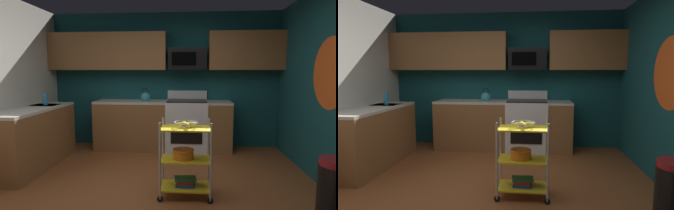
{
  "view_description": "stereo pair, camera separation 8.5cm",
  "coord_description": "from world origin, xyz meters",
  "views": [
    {
      "loc": [
        0.52,
        -3.05,
        1.48
      ],
      "look_at": [
        0.23,
        0.43,
        1.05
      ],
      "focal_mm": 29.65,
      "sensor_mm": 36.0,
      "label": 1
    },
    {
      "loc": [
        0.61,
        -3.04,
        1.48
      ],
      "look_at": [
        0.23,
        0.43,
        1.05
      ],
      "focal_mm": 29.65,
      "sensor_mm": 36.0,
      "label": 2
    }
  ],
  "objects": [
    {
      "name": "counter_run",
      "position": [
        -0.78,
        1.63,
        0.46
      ],
      "size": [
        3.47,
        2.32,
        0.92
      ],
      "color": "brown",
      "rests_on": "ground"
    },
    {
      "name": "trash_can",
      "position": [
        1.9,
        -0.44,
        0.33
      ],
      "size": [
        0.34,
        0.42,
        0.66
      ],
      "color": "black",
      "rests_on": "ground"
    },
    {
      "name": "book_stack",
      "position": [
        0.47,
        0.1,
        0.18
      ],
      "size": [
        0.26,
        0.19,
        0.1
      ],
      "color": "#1E4C8C",
      "rests_on": "rolling_cart"
    },
    {
      "name": "wall_flower_decal",
      "position": [
        2.2,
        0.48,
        1.45
      ],
      "size": [
        0.0,
        0.89,
        0.89
      ],
      "primitive_type": "cylinder",
      "rotation": [
        0.0,
        1.57,
        0.0
      ],
      "color": "#E5591E"
    },
    {
      "name": "rolling_cart",
      "position": [
        0.47,
        0.1,
        0.45
      ],
      "size": [
        0.63,
        0.37,
        0.91
      ],
      "color": "silver",
      "rests_on": "ground"
    },
    {
      "name": "dish_soap_bottle",
      "position": [
        -1.87,
        1.31,
        1.02
      ],
      "size": [
        0.06,
        0.06,
        0.2
      ],
      "primitive_type": "cylinder",
      "color": "#2D8CBF",
      "rests_on": "counter_run"
    },
    {
      "name": "mixing_bowl_large",
      "position": [
        0.44,
        0.1,
        0.52
      ],
      "size": [
        0.25,
        0.25,
        0.11
      ],
      "color": "orange",
      "rests_on": "rolling_cart"
    },
    {
      "name": "kettle",
      "position": [
        -0.33,
        2.1,
        1.0
      ],
      "size": [
        0.21,
        0.18,
        0.26
      ],
      "color": "teal",
      "rests_on": "counter_run"
    },
    {
      "name": "wall_back",
      "position": [
        0.0,
        2.43,
        1.3
      ],
      "size": [
        4.52,
        0.06,
        2.6
      ],
      "primitive_type": "cube",
      "color": "#14474C",
      "rests_on": "ground"
    },
    {
      "name": "upper_cabinets",
      "position": [
        -0.1,
        2.23,
        1.85
      ],
      "size": [
        4.4,
        0.33,
        0.7
      ],
      "color": "brown"
    },
    {
      "name": "floor",
      "position": [
        0.0,
        0.0,
        -0.02
      ],
      "size": [
        4.4,
        4.8,
        0.04
      ],
      "primitive_type": "cube",
      "color": "brown",
      "rests_on": "ground"
    },
    {
      "name": "fruit_bowl",
      "position": [
        0.47,
        0.1,
        0.88
      ],
      "size": [
        0.27,
        0.27,
        0.07
      ],
      "color": "silver",
      "rests_on": "rolling_cart"
    },
    {
      "name": "microwave",
      "position": [
        0.45,
        2.21,
        1.7
      ],
      "size": [
        0.7,
        0.39,
        0.4
      ],
      "color": "black"
    },
    {
      "name": "oven_range",
      "position": [
        0.45,
        2.1,
        0.48
      ],
      "size": [
        0.76,
        0.65,
        1.1
      ],
      "color": "white",
      "rests_on": "ground"
    }
  ]
}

